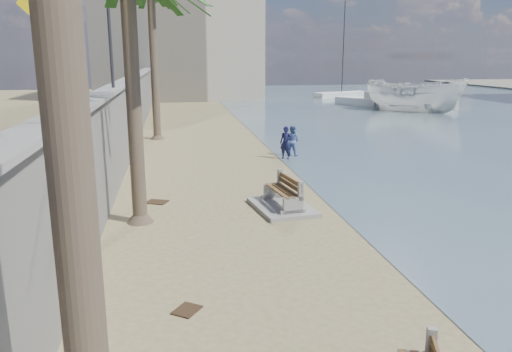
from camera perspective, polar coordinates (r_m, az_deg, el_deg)
ground_plane at (r=9.42m, az=10.52°, el=-17.05°), size 140.00×140.00×0.00m
seawall at (r=27.84m, az=-14.19°, el=6.92°), size 0.45×70.00×3.50m
wall_cap at (r=27.70m, az=-14.41°, el=10.62°), size 0.80×70.00×0.12m
end_building at (r=59.63m, az=-8.89°, el=15.53°), size 18.00×12.00×14.00m
bench_far at (r=15.86m, az=3.05°, el=-2.28°), size 1.99×2.63×1.01m
pedestrian_sign at (r=9.32m, az=-23.09°, el=14.93°), size 0.78×0.07×2.40m
streetlight at (r=19.79m, az=-16.59°, el=18.47°), size 0.28×0.28×5.12m
person_a at (r=23.62m, az=3.43°, el=4.09°), size 0.78×0.73×1.79m
person_b at (r=24.48m, az=4.16°, el=4.25°), size 1.01×0.98×1.65m
boat_cruiser at (r=46.34m, az=17.66°, el=8.94°), size 4.77×4.77×3.91m
yacht_near at (r=53.87m, az=19.17°, el=8.10°), size 5.54×10.75×1.50m
yacht_far at (r=50.00m, az=13.39°, el=8.11°), size 6.18×7.92×1.50m
sailboat_west at (r=61.36m, az=9.75°, el=9.21°), size 7.14×4.02×11.09m
debris_b at (r=10.00m, az=-7.91°, el=-14.94°), size 0.64×0.67×0.03m
debris_c at (r=17.01m, az=-11.25°, el=-2.92°), size 0.83×0.76×0.03m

